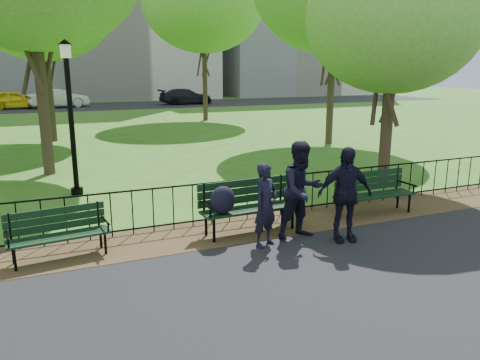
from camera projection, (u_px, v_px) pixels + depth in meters
name	position (u px, v px, depth m)	size (l,w,h in m)	color
ground	(303.00, 251.00, 8.24)	(120.00, 120.00, 0.00)	#385B18
asphalt_path	(460.00, 357.00, 5.19)	(60.00, 9.20, 0.01)	black
dirt_strip	(266.00, 225.00, 9.58)	(60.00, 1.60, 0.01)	#382616
far_street	(92.00, 106.00, 39.57)	(70.00, 9.00, 0.01)	black
iron_fence	(256.00, 196.00, 9.91)	(24.06, 0.06, 1.00)	black
park_bench_main	(236.00, 200.00, 8.86)	(1.98, 0.70, 1.11)	black
park_bench_left_a	(58.00, 228.00, 7.82)	(1.67, 0.69, 0.92)	black
park_bench_right_a	(373.00, 188.00, 10.22)	(1.81, 0.56, 1.02)	black
lamppost	(71.00, 113.00, 11.47)	(0.34, 0.34, 3.81)	black
tree_near_e	(394.00, 18.00, 12.00)	(4.54, 4.54, 6.33)	#2D2116
person_left	(266.00, 205.00, 8.31)	(0.55, 0.36, 1.51)	black
person_mid	(302.00, 190.00, 8.67)	(0.89, 0.47, 1.84)	black
person_right	(345.00, 194.00, 8.53)	(1.03, 0.42, 1.77)	black
taxi	(13.00, 100.00, 36.90)	(1.70, 4.23, 1.44)	yellow
sedan_silver	(58.00, 98.00, 38.05)	(1.63, 4.68, 1.54)	#B0B3B8
sedan_dark	(186.00, 96.00, 41.85)	(1.93, 4.75, 1.38)	black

